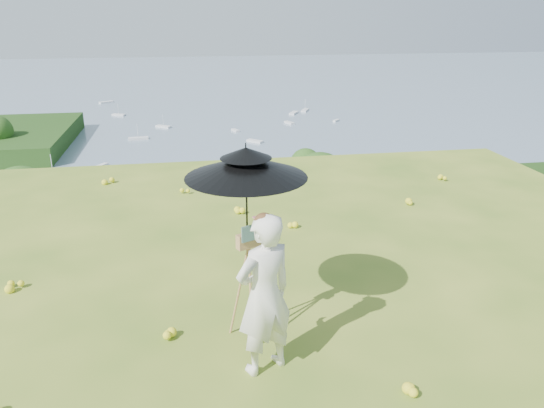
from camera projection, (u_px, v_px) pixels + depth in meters
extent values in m
plane|color=#4C7020|center=(296.00, 289.00, 7.48)|extent=(14.00, 14.00, 0.00)
cube|color=black|center=(214.00, 379.00, 49.90)|extent=(140.00, 56.00, 22.00)
cube|color=#685E53|center=(201.00, 260.00, 89.33)|extent=(170.00, 28.00, 8.00)
plane|color=slate|center=(186.00, 97.00, 241.33)|extent=(700.00, 700.00, 0.00)
imported|color=white|center=(264.00, 295.00, 5.52)|extent=(0.79, 0.68, 1.83)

